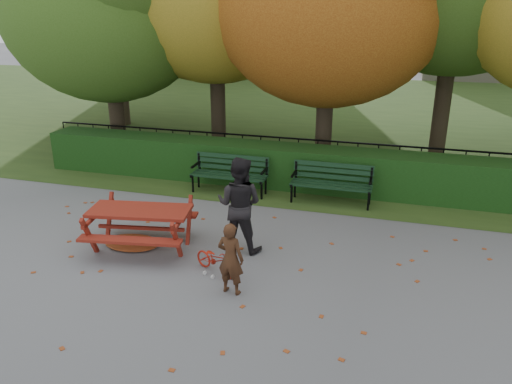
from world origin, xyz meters
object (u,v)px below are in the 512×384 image
(bicycle, at_px, (216,260))
(picnic_table, at_px, (140,218))
(bench_left, at_px, (230,171))
(adult, at_px, (239,204))
(bench_right, at_px, (332,180))
(child, at_px, (231,259))

(bicycle, bearing_deg, picnic_table, 98.44)
(bench_left, xyz_separation_m, adult, (1.14, -2.78, 0.35))
(bench_right, xyz_separation_m, picnic_table, (-2.99, -3.25, 0.08))
(child, relative_size, adult, 0.67)
(child, bearing_deg, picnic_table, -17.66)
(bench_left, distance_m, adult, 3.03)
(bench_right, distance_m, child, 4.34)
(bench_right, relative_size, picnic_table, 0.89)
(bench_right, bearing_deg, bench_left, 180.00)
(picnic_table, bearing_deg, bicycle, -26.19)
(bench_left, height_order, adult, adult)
(bicycle, bearing_deg, bench_left, 40.44)
(bench_right, bearing_deg, child, -102.45)
(child, relative_size, bicycle, 1.28)
(picnic_table, bearing_deg, child, -35.30)
(bench_right, xyz_separation_m, adult, (-1.26, -2.78, 0.35))
(bench_left, distance_m, child, 4.48)
(bicycle, bearing_deg, child, -114.73)
(picnic_table, bearing_deg, adult, 5.42)
(bench_right, distance_m, bicycle, 3.98)
(adult, height_order, bicycle, adult)
(picnic_table, height_order, bicycle, picnic_table)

